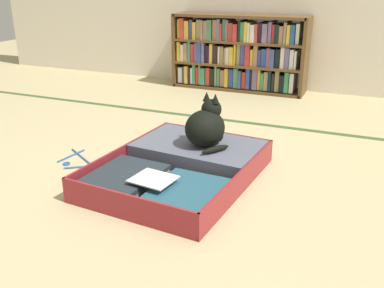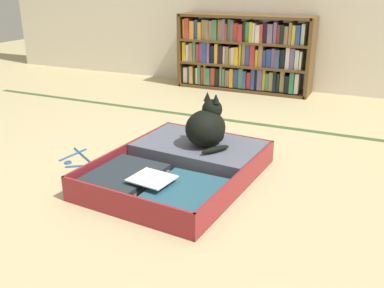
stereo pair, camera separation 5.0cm
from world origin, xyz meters
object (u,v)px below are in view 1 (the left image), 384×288
Objects in this scene: open_suitcase at (183,166)px; black_cat at (207,127)px; bookshelf at (238,54)px; clothes_hanger at (79,161)px.

black_cat is (0.07, 0.16, 0.17)m from open_suitcase.
open_suitcase is 3.29× the size of black_cat.
bookshelf is 1.82m from black_cat.
black_cat is 0.89× the size of clothes_hanger.
clothes_hanger is at bearing -98.49° from bookshelf.
black_cat reaches higher than open_suitcase.
bookshelf is 1.98m from open_suitcase.
black_cat is at bearing 17.98° from clothes_hanger.
open_suitcase is at bearing -80.70° from bookshelf.
bookshelf is 4.18× the size of black_cat.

